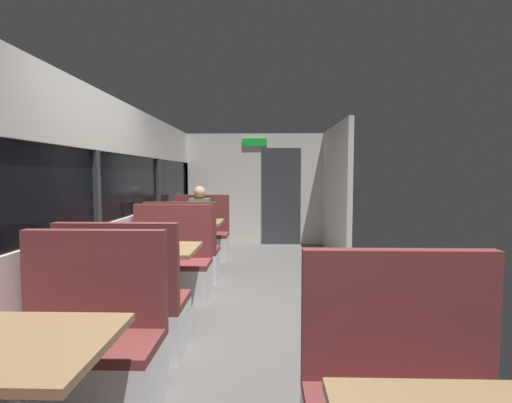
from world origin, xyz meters
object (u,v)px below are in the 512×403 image
Objects in this scene: bench_mid_window_facing_entry at (170,270)px; dining_table_mid_window at (152,257)px; bench_far_window_facing_end at (183,257)px; bench_near_window_facing_entry at (85,355)px; bench_far_window_facing_entry at (201,239)px; dining_table_near_window at (6,364)px; dining_table_far_window at (193,227)px; bench_mid_window_facing_end at (126,314)px; seated_passenger at (200,228)px.

dining_table_mid_window is at bearing -90.00° from bench_mid_window_facing_entry.
bench_far_window_facing_end reaches higher than dining_table_mid_window.
bench_near_window_facing_entry is 2.79m from bench_far_window_facing_end.
dining_table_mid_window is 0.82× the size of bench_far_window_facing_entry.
bench_far_window_facing_entry is at bearing 90.00° from dining_table_near_window.
bench_far_window_facing_entry reaches higher than dining_table_far_window.
bench_mid_window_facing_entry reaches higher than dining_table_far_window.
dining_table_far_window is (0.00, 4.19, 0.00)m from dining_table_near_window.
bench_mid_window_facing_end is 1.40m from bench_mid_window_facing_entry.
dining_table_near_window is 1.00× the size of dining_table_far_window.
dining_table_near_window and dining_table_mid_window have the same top height.
seated_passenger is (0.00, 0.63, -0.10)m from dining_table_far_window.
dining_table_near_window is 0.82× the size of bench_mid_window_facing_end.
seated_passenger reaches higher than bench_mid_window_facing_end.
bench_far_window_facing_entry reaches higher than dining_table_mid_window.
bench_far_window_facing_entry is (0.00, 3.49, 0.00)m from bench_mid_window_facing_end.
dining_table_near_window is 1.43m from bench_mid_window_facing_end.
seated_passenger is (0.00, 2.02, 0.21)m from bench_mid_window_facing_entry.
dining_table_far_window is 0.82× the size of bench_far_window_facing_end.
seated_passenger is (0.00, 4.81, -0.10)m from dining_table_near_window.
bench_mid_window_facing_entry is (0.00, 1.40, 0.00)m from bench_mid_window_facing_end.
seated_passenger is (0.00, 2.72, -0.10)m from dining_table_mid_window.
bench_mid_window_facing_entry is 2.09m from bench_far_window_facing_entry.
dining_table_mid_window is 0.82× the size of bench_mid_window_facing_entry.
bench_far_window_facing_end is at bearing 90.00° from bench_mid_window_facing_entry.
dining_table_near_window is 4.90m from bench_far_window_facing_entry.
dining_table_mid_window is 2.09m from dining_table_far_window.
bench_mid_window_facing_entry is at bearing 90.00° from bench_near_window_facing_entry.
dining_table_near_window is 0.71× the size of seated_passenger.
dining_table_mid_window is at bearing 90.00° from bench_mid_window_facing_end.
bench_mid_window_facing_end is (0.00, 1.39, -0.31)m from dining_table_near_window.
bench_near_window_facing_entry is 1.43m from dining_table_mid_window.
bench_mid_window_facing_entry is 1.00× the size of bench_far_window_facing_entry.
bench_far_window_facing_end and bench_far_window_facing_entry have the same top height.
seated_passenger reaches higher than dining_table_far_window.
dining_table_mid_window is 1.43m from bench_far_window_facing_end.
seated_passenger reaches higher than dining_table_near_window.
bench_mid_window_facing_end is 1.00× the size of bench_far_window_facing_end.
dining_table_near_window is 4.19m from dining_table_far_window.
bench_mid_window_facing_entry is 1.22× the size of dining_table_far_window.
bench_far_window_facing_entry is (0.00, 2.09, 0.00)m from bench_mid_window_facing_entry.
bench_far_window_facing_end is 1.34m from seated_passenger.
bench_mid_window_facing_entry is at bearing -90.00° from seated_passenger.
bench_far_window_facing_end is 0.87× the size of seated_passenger.
bench_far_window_facing_entry is at bearing 90.00° from seated_passenger.
bench_mid_window_facing_end is 2.09m from bench_far_window_facing_end.
seated_passenger is (0.00, 1.33, 0.21)m from bench_far_window_facing_end.
bench_far_window_facing_end is at bearing -90.00° from seated_passenger.
bench_near_window_facing_entry is 1.00× the size of bench_far_window_facing_entry.
dining_table_far_window is 0.64m from seated_passenger.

